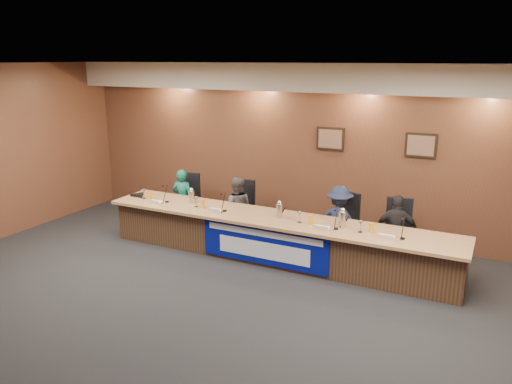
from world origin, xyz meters
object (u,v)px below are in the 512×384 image
panelist_d (397,231)px  office_chair_b (239,212)px  dais_body (274,239)px  office_chair_c (340,228)px  carafe_mid (280,211)px  carafe_left (192,197)px  panelist_b (237,208)px  office_chair_a (186,204)px  panelist_c (339,222)px  speakerphone (139,195)px  office_chair_d (397,236)px  carafe_right (342,220)px  panelist_a (183,199)px  banner (264,245)px

panelist_d → office_chair_b: panelist_d is taller
dais_body → office_chair_c: size_ratio=12.50×
dais_body → office_chair_b: (-1.04, 0.68, 0.13)m
carafe_mid → carafe_left: bearing=177.2°
dais_body → carafe_left: size_ratio=27.12×
panelist_b → office_chair_a: panelist_b is taller
panelist_c → carafe_left: size_ratio=5.59×
dais_body → speakerphone: (-2.82, -0.03, 0.43)m
panelist_b → panelist_c: panelist_c is taller
office_chair_a → office_chair_d: same height
panelist_c → panelist_d: size_ratio=1.03×
office_chair_a → speakerphone: (-0.57, -0.72, 0.30)m
panelist_b → office_chair_a: 1.21m
carafe_mid → office_chair_b: bearing=147.9°
office_chair_c → speakerphone: bearing=-147.8°
panelist_d → carafe_mid: (-1.78, -0.61, 0.27)m
panelist_d → carafe_right: panelist_d is taller
office_chair_d → carafe_right: 1.10m
dais_body → office_chair_a: (-2.24, 0.68, 0.13)m
panelist_a → panelist_c: panelist_c is taller
speakerphone → panelist_a: bearing=47.0°
office_chair_c → carafe_right: bearing=-50.3°
speakerphone → office_chair_c: bearing=10.8°
carafe_right → speakerphone: (-3.99, 0.03, -0.10)m
banner → carafe_mid: (0.10, 0.39, 0.49)m
office_chair_d → carafe_left: bearing=-179.4°
office_chair_d → office_chair_a: bearing=170.6°
dais_body → panelist_a: size_ratio=4.97×
panelist_a → office_chair_c: (3.17, 0.10, -0.12)m
carafe_mid → office_chair_d: bearing=21.9°
panelist_c → carafe_right: (0.24, -0.64, 0.26)m
panelist_a → office_chair_a: 0.16m
banner → carafe_left: (-1.67, 0.47, 0.48)m
carafe_left → office_chair_a: bearing=132.1°
office_chair_c → carafe_mid: (-0.82, -0.71, 0.39)m
panelist_b → panelist_d: 2.92m
carafe_left → speakerphone: (-1.14, -0.09, -0.09)m
panelist_a → carafe_mid: size_ratio=5.17×
panelist_b → carafe_right: size_ratio=4.55×
panelist_b → office_chair_a: (-1.20, 0.10, -0.11)m
panelist_b → speakerphone: 1.89m
office_chair_b → panelist_a: bearing=-174.9°
office_chair_b → office_chair_d: (2.92, 0.00, 0.00)m
office_chair_a → banner: bearing=-34.3°
panelist_b → carafe_left: bearing=19.3°
carafe_right → carafe_left: bearing=177.7°
office_chair_a → office_chair_c: (3.17, 0.00, 0.00)m
panelist_d → office_chair_d: panelist_d is taller
panelist_c → panelist_d: bearing=-176.6°
carafe_left → speakerphone: 1.15m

